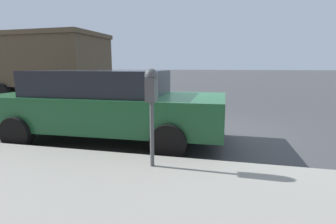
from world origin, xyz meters
The scene contains 4 objects.
ground_plane centered at (0.00, 0.00, 0.00)m, with size 220.00×220.00×0.00m, color #424244.
parking_meter centered at (-2.65, 0.29, 1.24)m, with size 0.21×0.19×1.42m.
car_green centered at (-1.00, 1.80, 0.81)m, with size 2.23×4.95×1.52m.
dump_truck centered at (2.98, 8.08, 1.66)m, with size 3.04×8.31×2.93m.
Camera 1 is at (-6.17, -0.78, 1.61)m, focal length 28.00 mm.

